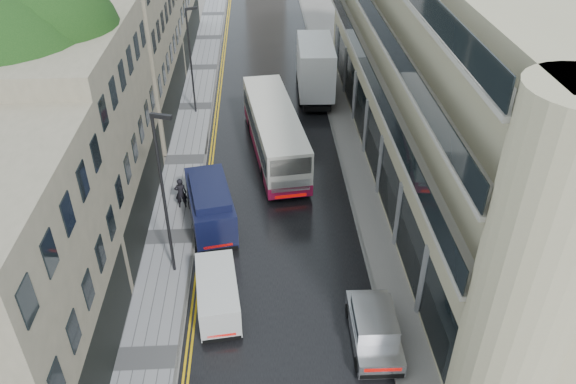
{
  "coord_description": "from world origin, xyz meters",
  "views": [
    {
      "loc": [
        -0.73,
        -5.26,
        19.34
      ],
      "look_at": [
        0.52,
        18.0,
        3.63
      ],
      "focal_mm": 35.0,
      "sensor_mm": 36.0,
      "label": 1
    }
  ],
  "objects_px": {
    "cream_bus": "(263,159)",
    "pedestrian": "(181,193)",
    "tree_near": "(19,121)",
    "white_lorry": "(300,78)",
    "tree_far": "(92,44)",
    "silver_hatchback": "(359,357)",
    "lamp_post_far": "(191,63)",
    "lamp_post_near": "(164,199)",
    "white_van": "(201,321)",
    "navy_van": "(196,227)"
  },
  "relations": [
    {
      "from": "cream_bus",
      "to": "pedestrian",
      "type": "xyz_separation_m",
      "value": [
        -4.84,
        -2.68,
        -0.56
      ]
    },
    {
      "from": "tree_near",
      "to": "white_lorry",
      "type": "bearing_deg",
      "value": 46.41
    },
    {
      "from": "tree_far",
      "to": "tree_near",
      "type": "bearing_deg",
      "value": -91.32
    },
    {
      "from": "white_lorry",
      "to": "pedestrian",
      "type": "xyz_separation_m",
      "value": [
        -7.94,
        -13.71,
        -1.27
      ]
    },
    {
      "from": "tree_near",
      "to": "silver_hatchback",
      "type": "bearing_deg",
      "value": -33.15
    },
    {
      "from": "tree_near",
      "to": "lamp_post_far",
      "type": "height_order",
      "value": "tree_near"
    },
    {
      "from": "lamp_post_near",
      "to": "tree_near",
      "type": "bearing_deg",
      "value": 172.13
    },
    {
      "from": "cream_bus",
      "to": "lamp_post_near",
      "type": "xyz_separation_m",
      "value": [
        -4.68,
        -8.2,
        2.84
      ]
    },
    {
      "from": "silver_hatchback",
      "to": "pedestrian",
      "type": "distance_m",
      "value": 14.81
    },
    {
      "from": "tree_far",
      "to": "silver_hatchback",
      "type": "xyz_separation_m",
      "value": [
        15.21,
        -23.13,
        -5.39
      ]
    },
    {
      "from": "silver_hatchback",
      "to": "pedestrian",
      "type": "relative_size",
      "value": 2.27
    },
    {
      "from": "tree_far",
      "to": "cream_bus",
      "type": "relative_size",
      "value": 1.04
    },
    {
      "from": "pedestrian",
      "to": "white_van",
      "type": "bearing_deg",
      "value": 97.08
    },
    {
      "from": "tree_near",
      "to": "silver_hatchback",
      "type": "xyz_separation_m",
      "value": [
        15.51,
        -10.13,
        -6.1
      ]
    },
    {
      "from": "tree_near",
      "to": "white_van",
      "type": "xyz_separation_m",
      "value": [
        8.89,
        -7.92,
        -5.98
      ]
    },
    {
      "from": "tree_far",
      "to": "pedestrian",
      "type": "relative_size",
      "value": 6.44
    },
    {
      "from": "white_lorry",
      "to": "navy_van",
      "type": "distance_m",
      "value": 18.76
    },
    {
      "from": "white_lorry",
      "to": "lamp_post_near",
      "type": "relative_size",
      "value": 1.02
    },
    {
      "from": "navy_van",
      "to": "lamp_post_far",
      "type": "relative_size",
      "value": 0.69
    },
    {
      "from": "white_lorry",
      "to": "lamp_post_near",
      "type": "height_order",
      "value": "lamp_post_near"
    },
    {
      "from": "tree_far",
      "to": "navy_van",
      "type": "relative_size",
      "value": 2.27
    },
    {
      "from": "white_van",
      "to": "pedestrian",
      "type": "xyz_separation_m",
      "value": [
        -1.9,
        9.9,
        0.12
      ]
    },
    {
      "from": "cream_bus",
      "to": "pedestrian",
      "type": "bearing_deg",
      "value": -158.32
    },
    {
      "from": "silver_hatchback",
      "to": "navy_van",
      "type": "relative_size",
      "value": 0.8
    },
    {
      "from": "pedestrian",
      "to": "lamp_post_far",
      "type": "distance_m",
      "value": 13.18
    },
    {
      "from": "silver_hatchback",
      "to": "lamp_post_far",
      "type": "height_order",
      "value": "lamp_post_far"
    },
    {
      "from": "navy_van",
      "to": "white_van",
      "type": "bearing_deg",
      "value": -94.57
    },
    {
      "from": "white_lorry",
      "to": "silver_hatchback",
      "type": "xyz_separation_m",
      "value": [
        0.57,
        -25.83,
        -1.52
      ]
    },
    {
      "from": "cream_bus",
      "to": "white_van",
      "type": "xyz_separation_m",
      "value": [
        -2.94,
        -12.59,
        -0.68
      ]
    },
    {
      "from": "cream_bus",
      "to": "lamp_post_near",
      "type": "height_order",
      "value": "lamp_post_near"
    },
    {
      "from": "white_lorry",
      "to": "lamp_post_near",
      "type": "bearing_deg",
      "value": -110.45
    },
    {
      "from": "tree_near",
      "to": "pedestrian",
      "type": "height_order",
      "value": "tree_near"
    },
    {
      "from": "white_van",
      "to": "navy_van",
      "type": "relative_size",
      "value": 0.77
    },
    {
      "from": "white_lorry",
      "to": "pedestrian",
      "type": "height_order",
      "value": "white_lorry"
    },
    {
      "from": "white_van",
      "to": "navy_van",
      "type": "xyz_separation_m",
      "value": [
        -0.69,
        6.13,
        0.45
      ]
    },
    {
      "from": "lamp_post_near",
      "to": "lamp_post_far",
      "type": "relative_size",
      "value": 1.1
    },
    {
      "from": "tree_far",
      "to": "lamp_post_near",
      "type": "height_order",
      "value": "tree_far"
    },
    {
      "from": "tree_far",
      "to": "white_van",
      "type": "distance_m",
      "value": 23.22
    },
    {
      "from": "cream_bus",
      "to": "tree_far",
      "type": "bearing_deg",
      "value": 136.85
    },
    {
      "from": "silver_hatchback",
      "to": "navy_van",
      "type": "distance_m",
      "value": 11.11
    },
    {
      "from": "tree_far",
      "to": "lamp_post_far",
      "type": "relative_size",
      "value": 1.57
    },
    {
      "from": "navy_van",
      "to": "lamp_post_far",
      "type": "bearing_deg",
      "value": 84.05
    },
    {
      "from": "lamp_post_near",
      "to": "navy_van",
      "type": "bearing_deg",
      "value": 77.6
    },
    {
      "from": "cream_bus",
      "to": "navy_van",
      "type": "distance_m",
      "value": 7.41
    },
    {
      "from": "cream_bus",
      "to": "lamp_post_far",
      "type": "height_order",
      "value": "lamp_post_far"
    },
    {
      "from": "pedestrian",
      "to": "lamp_post_near",
      "type": "height_order",
      "value": "lamp_post_near"
    },
    {
      "from": "tree_near",
      "to": "pedestrian",
      "type": "distance_m",
      "value": 9.34
    },
    {
      "from": "navy_van",
      "to": "pedestrian",
      "type": "xyz_separation_m",
      "value": [
        -1.2,
        3.77,
        -0.33
      ]
    },
    {
      "from": "silver_hatchback",
      "to": "lamp_post_near",
      "type": "xyz_separation_m",
      "value": [
        -8.35,
        6.6,
        3.64
      ]
    },
    {
      "from": "cream_bus",
      "to": "lamp_post_near",
      "type": "distance_m",
      "value": 9.86
    }
  ]
}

